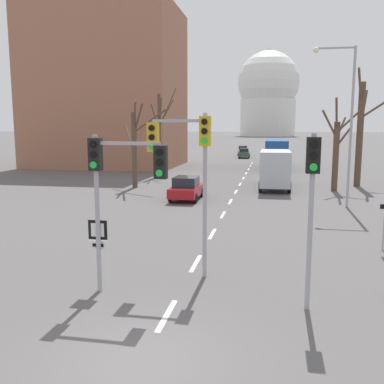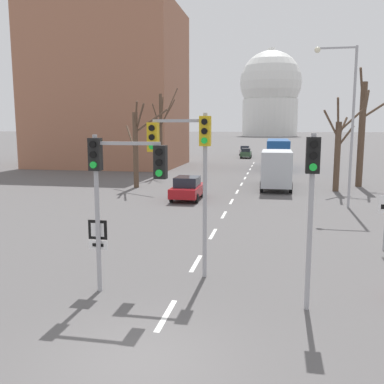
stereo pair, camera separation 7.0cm
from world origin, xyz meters
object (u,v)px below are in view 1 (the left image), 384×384
(traffic_signal_near_right, at_px, (312,188))
(route_sign_post, at_px, (98,242))
(city_bus, at_px, (276,152))
(sedan_near_left, at_px, (243,150))
(delivery_truck, at_px, (275,168))
(traffic_signal_near_left, at_px, (118,174))
(street_lamp_right, at_px, (345,112))
(sedan_near_right, at_px, (244,153))
(traffic_signal_centre_tall, at_px, (187,154))
(sedan_mid_centre, at_px, (187,188))

(traffic_signal_near_right, relative_size, route_sign_post, 2.15)
(traffic_signal_near_right, height_order, city_bus, traffic_signal_near_right)
(sedan_near_left, relative_size, delivery_truck, 0.57)
(traffic_signal_near_left, distance_m, traffic_signal_near_right, 5.50)
(traffic_signal_near_right, distance_m, delivery_truck, 23.73)
(street_lamp_right, xyz_separation_m, delivery_truck, (-4.03, 7.59, -4.23))
(traffic_signal_near_left, height_order, sedan_near_left, traffic_signal_near_left)
(traffic_signal_near_left, distance_m, sedan_near_right, 57.64)
(traffic_signal_centre_tall, bearing_deg, city_bus, 85.20)
(sedan_near_left, distance_m, delivery_truck, 41.43)
(traffic_signal_near_left, height_order, street_lamp_right, street_lamp_right)
(street_lamp_right, xyz_separation_m, sedan_near_left, (-9.32, 48.67, -5.08))
(traffic_signal_near_left, xyz_separation_m, sedan_near_right, (0.06, 57.57, -2.85))
(sedan_near_left, bearing_deg, traffic_signal_near_right, -84.64)
(traffic_signal_centre_tall, relative_size, traffic_signal_near_right, 1.12)
(route_sign_post, height_order, sedan_mid_centre, route_sign_post)
(street_lamp_right, height_order, sedan_near_left, street_lamp_right)
(route_sign_post, height_order, sedan_near_left, route_sign_post)
(traffic_signal_near_right, distance_m, route_sign_post, 6.53)
(delivery_truck, bearing_deg, sedan_mid_centre, -132.52)
(traffic_signal_near_right, relative_size, street_lamp_right, 0.50)
(traffic_signal_centre_tall, distance_m, sedan_near_right, 55.83)
(traffic_signal_centre_tall, height_order, route_sign_post, traffic_signal_centre_tall)
(traffic_signal_centre_tall, bearing_deg, street_lamp_right, 63.32)
(route_sign_post, height_order, street_lamp_right, street_lamp_right)
(traffic_signal_near_right, bearing_deg, sedan_near_left, 95.36)
(traffic_signal_centre_tall, height_order, sedan_mid_centre, traffic_signal_centre_tall)
(sedan_near_right, bearing_deg, traffic_signal_centre_tall, -88.33)
(delivery_truck, bearing_deg, route_sign_post, -103.17)
(route_sign_post, bearing_deg, street_lamp_right, 58.96)
(sedan_near_left, height_order, sedan_near_right, sedan_near_left)
(traffic_signal_near_left, distance_m, street_lamp_right, 18.29)
(traffic_signal_near_left, relative_size, sedan_near_right, 1.24)
(street_lamp_right, bearing_deg, city_bus, 98.73)
(route_sign_post, distance_m, sedan_near_right, 57.47)
(street_lamp_right, bearing_deg, delivery_truck, 117.97)
(city_bus, xyz_separation_m, delivery_truck, (-0.23, -17.14, -0.35))
(sedan_mid_centre, bearing_deg, street_lamp_right, -5.62)
(traffic_signal_centre_tall, xyz_separation_m, sedan_mid_centre, (-3.03, 15.02, -3.34))
(sedan_near_left, relative_size, city_bus, 0.38)
(traffic_signal_near_right, relative_size, delivery_truck, 0.68)
(traffic_signal_near_right, xyz_separation_m, delivery_truck, (-0.78, 23.65, -1.70))
(street_lamp_right, bearing_deg, sedan_mid_centre, 174.38)
(city_bus, bearing_deg, sedan_near_left, 103.01)
(street_lamp_right, bearing_deg, sedan_near_left, 100.85)
(city_bus, height_order, delivery_truck, city_bus)
(route_sign_post, height_order, city_bus, city_bus)
(sedan_near_right, height_order, sedan_mid_centre, sedan_mid_centre)
(sedan_mid_centre, bearing_deg, traffic_signal_near_left, -85.48)
(sedan_near_left, xyz_separation_m, sedan_mid_centre, (-0.75, -47.68, -0.03))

